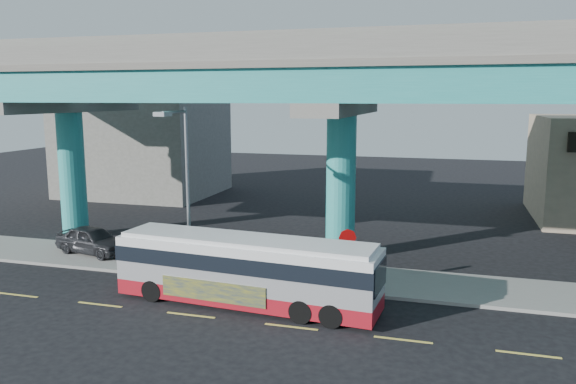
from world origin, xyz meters
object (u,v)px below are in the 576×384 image
(stop_sign, at_px, (347,245))
(parked_car, at_px, (93,240))
(street_lamp, at_px, (181,168))
(transit_bus, at_px, (246,268))

(stop_sign, bearing_deg, parked_car, 172.92)
(street_lamp, bearing_deg, stop_sign, 5.75)
(street_lamp, relative_size, stop_sign, 2.99)
(parked_car, height_order, street_lamp, street_lamp)
(parked_car, bearing_deg, street_lamp, -96.94)
(transit_bus, bearing_deg, parked_car, 161.48)
(parked_car, relative_size, street_lamp, 0.59)
(transit_bus, distance_m, parked_car, 11.09)
(parked_car, bearing_deg, transit_bus, -100.57)
(parked_car, bearing_deg, stop_sign, -83.81)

